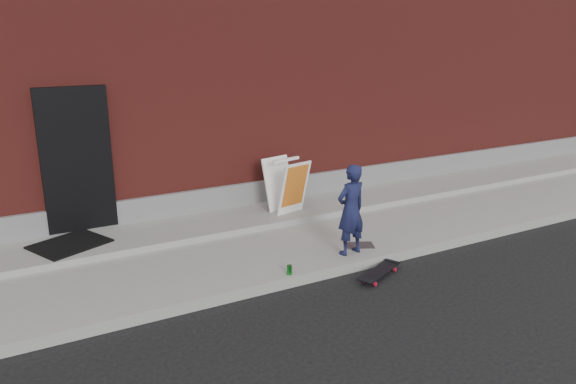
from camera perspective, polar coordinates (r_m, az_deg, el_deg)
ground at (r=7.85m, az=3.25°, el=-9.01°), size 80.00×80.00×0.00m
sidewalk at (r=9.02m, az=-1.79°, el=-5.00°), size 20.00×3.00×0.15m
apron at (r=9.74m, az=-4.19°, el=-2.61°), size 20.00×1.20×0.10m
building at (r=13.56m, az=-12.72°, el=12.33°), size 20.00×8.10×5.00m
child at (r=8.17m, az=6.41°, el=-1.81°), size 0.53×0.39×1.35m
skateboard at (r=8.03m, az=9.28°, el=-7.99°), size 0.86×0.55×0.10m
pizza_sign at (r=9.75m, az=-0.11°, el=0.69°), size 0.70×0.78×0.95m
soda_can at (r=7.65m, az=0.15°, el=-7.92°), size 0.09×0.09×0.13m
doormat at (r=9.00m, az=-21.30°, el=-4.94°), size 1.24×1.14×0.03m
utility_plate at (r=8.69m, az=7.24°, el=-5.40°), size 0.51×0.44×0.01m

